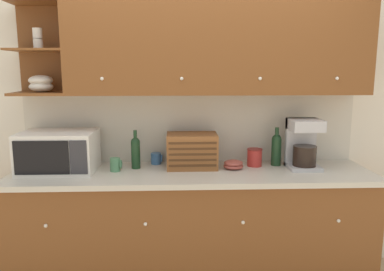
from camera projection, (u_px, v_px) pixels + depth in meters
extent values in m
plane|color=tan|center=(191.00, 262.00, 3.37)|extent=(24.00, 24.00, 0.00)
cube|color=silver|center=(191.00, 118.00, 3.17)|extent=(5.14, 0.06, 2.60)
cube|color=brown|center=(192.00, 230.00, 2.97)|extent=(2.74, 0.64, 0.89)
cube|color=beige|center=(193.00, 174.00, 2.88)|extent=(2.76, 0.67, 0.04)
sphere|color=white|center=(46.00, 226.00, 2.58)|extent=(0.03, 0.03, 0.03)
sphere|color=white|center=(145.00, 224.00, 2.61)|extent=(0.03, 0.03, 0.03)
sphere|color=white|center=(243.00, 222.00, 2.64)|extent=(0.03, 0.03, 0.03)
sphere|color=white|center=(339.00, 221.00, 2.66)|extent=(0.03, 0.03, 0.03)
cube|color=beige|center=(191.00, 128.00, 3.15)|extent=(2.74, 0.01, 0.58)
cube|color=brown|center=(219.00, 49.00, 2.89)|extent=(2.32, 0.33, 0.70)
cube|color=brown|center=(46.00, 49.00, 2.98)|extent=(0.42, 0.02, 0.70)
cube|color=brown|center=(42.00, 93.00, 2.89)|extent=(0.42, 0.33, 0.02)
cube|color=brown|center=(39.00, 50.00, 2.83)|extent=(0.42, 0.33, 0.02)
cube|color=brown|center=(35.00, 1.00, 2.77)|extent=(0.42, 0.33, 0.02)
sphere|color=white|center=(102.00, 79.00, 2.72)|extent=(0.03, 0.03, 0.03)
sphere|color=white|center=(182.00, 79.00, 2.75)|extent=(0.03, 0.03, 0.03)
sphere|color=white|center=(260.00, 78.00, 2.77)|extent=(0.03, 0.03, 0.03)
sphere|color=white|center=(337.00, 78.00, 2.79)|extent=(0.03, 0.03, 0.03)
ellipsoid|color=silver|center=(41.00, 87.00, 2.88)|extent=(0.18, 0.18, 0.08)
ellipsoid|color=silver|center=(41.00, 80.00, 2.87)|extent=(0.18, 0.18, 0.08)
cylinder|color=silver|center=(38.00, 44.00, 2.82)|extent=(0.07, 0.07, 0.08)
cylinder|color=silver|center=(37.00, 33.00, 2.81)|extent=(0.07, 0.07, 0.08)
cube|color=silver|center=(59.00, 152.00, 2.86)|extent=(0.55, 0.40, 0.31)
cube|color=black|center=(41.00, 158.00, 2.65)|extent=(0.39, 0.01, 0.25)
cube|color=#2D2D33|center=(78.00, 158.00, 2.67)|extent=(0.12, 0.01, 0.25)
cylinder|color=#4C845B|center=(115.00, 165.00, 2.87)|extent=(0.08, 0.08, 0.10)
torus|color=#4C845B|center=(121.00, 164.00, 2.87)|extent=(0.01, 0.07, 0.07)
cylinder|color=#19381E|center=(136.00, 155.00, 2.95)|extent=(0.07, 0.07, 0.21)
sphere|color=#19381E|center=(135.00, 142.00, 2.93)|extent=(0.07, 0.07, 0.07)
cylinder|color=#19381E|center=(135.00, 135.00, 2.92)|extent=(0.03, 0.03, 0.07)
cylinder|color=#38669E|center=(156.00, 159.00, 3.10)|extent=(0.08, 0.08, 0.09)
torus|color=#38669E|center=(162.00, 158.00, 3.10)|extent=(0.01, 0.06, 0.06)
cube|color=brown|center=(192.00, 151.00, 2.97)|extent=(0.40, 0.27, 0.27)
cube|color=#4B2C16|center=(192.00, 166.00, 2.85)|extent=(0.36, 0.01, 0.02)
cube|color=#4B2C16|center=(192.00, 160.00, 2.85)|extent=(0.36, 0.01, 0.02)
cube|color=#4B2C16|center=(192.00, 155.00, 2.84)|extent=(0.36, 0.01, 0.02)
cube|color=#4B2C16|center=(192.00, 149.00, 2.83)|extent=(0.36, 0.01, 0.02)
cube|color=#4B2C16|center=(192.00, 143.00, 2.82)|extent=(0.36, 0.01, 0.02)
ellipsoid|color=#9E473D|center=(233.00, 166.00, 2.95)|extent=(0.16, 0.16, 0.04)
ellipsoid|color=#9E473D|center=(233.00, 163.00, 2.94)|extent=(0.15, 0.15, 0.04)
cylinder|color=#B22D28|center=(255.00, 158.00, 3.03)|extent=(0.12, 0.12, 0.13)
cylinder|color=maroon|center=(255.00, 149.00, 3.02)|extent=(0.12, 0.12, 0.01)
cylinder|color=#19381E|center=(276.00, 152.00, 3.05)|extent=(0.08, 0.08, 0.22)
sphere|color=#19381E|center=(277.00, 139.00, 3.03)|extent=(0.08, 0.08, 0.08)
cylinder|color=#19381E|center=(277.00, 132.00, 3.02)|extent=(0.03, 0.03, 0.07)
cube|color=#B7B7BC|center=(303.00, 167.00, 2.95)|extent=(0.24, 0.24, 0.03)
cylinder|color=black|center=(304.00, 156.00, 2.92)|extent=(0.18, 0.18, 0.16)
cube|color=#B7B7BC|center=(300.00, 142.00, 3.01)|extent=(0.24, 0.05, 0.39)
cube|color=#B7B7BC|center=(305.00, 125.00, 2.90)|extent=(0.24, 0.24, 0.09)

